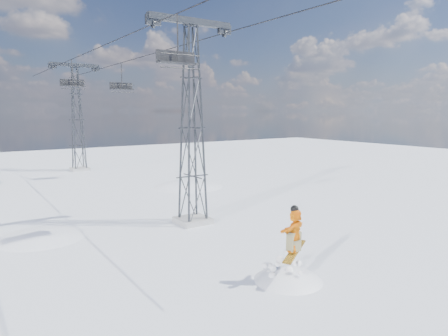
{
  "coord_description": "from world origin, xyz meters",
  "views": [
    {
      "loc": [
        -10.28,
        -11.62,
        6.42
      ],
      "look_at": [
        0.2,
        3.89,
        3.75
      ],
      "focal_mm": 32.0,
      "sensor_mm": 36.0,
      "label": 1
    }
  ],
  "objects_px": {
    "lift_tower_far": "(77,120)",
    "snowboarder_jump": "(287,320)",
    "lift_chair_near": "(177,58)",
    "lift_tower_near": "(192,128)"
  },
  "relations": [
    {
      "from": "lift_tower_far",
      "to": "lift_chair_near",
      "type": "bearing_deg",
      "value": -94.56
    },
    {
      "from": "snowboarder_jump",
      "to": "lift_tower_near",
      "type": "bearing_deg",
      "value": 84.26
    },
    {
      "from": "lift_tower_far",
      "to": "snowboarder_jump",
      "type": "relative_size",
      "value": 1.64
    },
    {
      "from": "lift_tower_far",
      "to": "snowboarder_jump",
      "type": "bearing_deg",
      "value": -91.52
    },
    {
      "from": "lift_tower_near",
      "to": "lift_tower_far",
      "type": "distance_m",
      "value": 25.0
    },
    {
      "from": "snowboarder_jump",
      "to": "lift_chair_near",
      "type": "height_order",
      "value": "lift_chair_near"
    },
    {
      "from": "lift_tower_far",
      "to": "snowboarder_jump",
      "type": "xyz_separation_m",
      "value": [
        -0.9,
        -33.96,
        -7.1
      ]
    },
    {
      "from": "snowboarder_jump",
      "to": "lift_chair_near",
      "type": "bearing_deg",
      "value": 101.53
    },
    {
      "from": "snowboarder_jump",
      "to": "lift_chair_near",
      "type": "distance_m",
      "value": 12.34
    },
    {
      "from": "lift_tower_near",
      "to": "lift_tower_far",
      "type": "bearing_deg",
      "value": 90.0
    }
  ]
}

